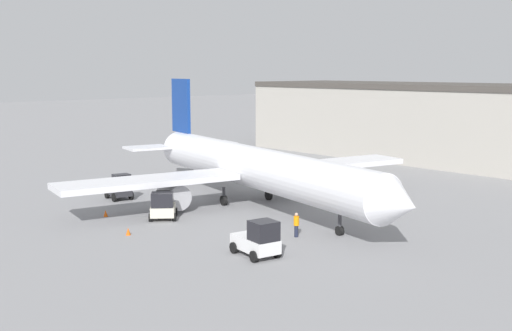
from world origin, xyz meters
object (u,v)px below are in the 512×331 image
Objects in this scene: airplane at (250,167)px; safety_cone_far at (106,213)px; ground_crew_worker at (296,224)px; pushback_tug at (120,188)px; baggage_tug at (258,240)px; belt_loader_truck at (163,206)px; safety_cone_near at (128,231)px.

airplane is 72.99× the size of safety_cone_far.
ground_crew_worker is at bearing -14.37° from airplane.
baggage_tug is at bearing 1.39° from pushback_tug.
belt_loader_truck is 9.57m from pushback_tug.
ground_crew_worker is 5.72m from baggage_tug.
belt_loader_truck is at bearing 37.39° from safety_cone_far.
baggage_tug reaches higher than safety_cone_far.
safety_cone_far is at bearing -97.82° from airplane.
baggage_tug is at bearing 31.95° from belt_loader_truck.
safety_cone_far is at bearing -71.99° from ground_crew_worker.
pushback_tug is 5.33× the size of safety_cone_far.
pushback_tug is at bearing 152.38° from safety_cone_near.
ground_crew_worker is at bearing 25.05° from safety_cone_far.
airplane reaches higher than safety_cone_far.
baggage_tug is 11.03m from safety_cone_near.
pushback_tug is at bearing -90.03° from ground_crew_worker.
airplane is at bearing 148.80° from baggage_tug.
pushback_tug is 5.33× the size of safety_cone_near.
airplane is 10.83× the size of baggage_tug.
safety_cone_near is (2.55, -4.77, -0.80)m from belt_loader_truck.
safety_cone_near is (-8.63, -8.82, -0.68)m from ground_crew_worker.
pushback_tug reaches higher than belt_loader_truck.
safety_cone_far is (5.49, -4.54, -0.84)m from pushback_tug.
pushback_tug reaches higher than safety_cone_far.
baggage_tug is 22.65m from pushback_tug.
safety_cone_near is at bearing -153.32° from baggage_tug.
belt_loader_truck is 1.17× the size of pushback_tug.
ground_crew_worker is 20.79m from pushback_tug.
baggage_tug is at bearing 11.64° from ground_crew_worker.
belt_loader_truck is at bearing -0.41° from pushback_tug.
airplane is 72.99× the size of safety_cone_near.
pushback_tug is at bearing -130.27° from airplane.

